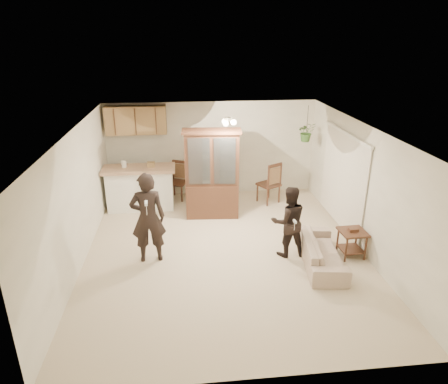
{
  "coord_description": "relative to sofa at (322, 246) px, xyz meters",
  "views": [
    {
      "loc": [
        -0.77,
        -7.04,
        4.11
      ],
      "look_at": [
        0.03,
        0.4,
        1.13
      ],
      "focal_mm": 32.0,
      "sensor_mm": 36.0,
      "label": 1
    }
  ],
  "objects": [
    {
      "name": "ceiling_fixture",
      "position": [
        -1.59,
        1.85,
        2.03
      ],
      "size": [
        0.36,
        0.36,
        0.2
      ],
      "primitive_type": null,
      "color": "beige",
      "rests_on": "ceiling"
    },
    {
      "name": "plant_cord",
      "position": [
        0.51,
        3.05,
        1.81
      ],
      "size": [
        0.01,
        0.01,
        0.65
      ],
      "primitive_type": "cylinder",
      "color": "#29241E",
      "rests_on": "ceiling"
    },
    {
      "name": "upper_cabinets",
      "position": [
        -3.69,
        3.72,
        1.73
      ],
      "size": [
        1.5,
        0.34,
        0.7
      ],
      "primitive_type": "cube",
      "color": "olive",
      "rests_on": "wall_back"
    },
    {
      "name": "controller_child",
      "position": [
        -0.55,
        0.07,
        0.52
      ],
      "size": [
        0.05,
        0.13,
        0.04
      ],
      "primitive_type": "cube",
      "rotation": [
        0.0,
        0.0,
        3.21
      ],
      "color": "white",
      "rests_on": "child"
    },
    {
      "name": "side_table",
      "position": [
        0.67,
        0.21,
        -0.08
      ],
      "size": [
        0.52,
        0.52,
        0.6
      ],
      "rotation": [
        0.0,
        0.0,
        0.05
      ],
      "color": "#3C2615",
      "rests_on": "floor"
    },
    {
      "name": "child",
      "position": [
        -0.57,
        0.4,
        0.31
      ],
      "size": [
        0.69,
        0.55,
        1.35
      ],
      "primitive_type": "imported",
      "rotation": [
        0.0,
        0.0,
        3.21
      ],
      "color": "black",
      "rests_on": "floor"
    },
    {
      "name": "vertical_blinds",
      "position": [
        0.92,
        1.55,
        0.73
      ],
      "size": [
        0.06,
        2.3,
        2.1
      ],
      "primitive_type": null,
      "color": "white",
      "rests_on": "wall_right"
    },
    {
      "name": "controller_adult",
      "position": [
        -3.23,
        0.07,
        1.01
      ],
      "size": [
        0.06,
        0.16,
        0.05
      ],
      "primitive_type": "cube",
      "rotation": [
        0.0,
        0.0,
        3.21
      ],
      "color": "white",
      "rests_on": "adult"
    },
    {
      "name": "wall_back",
      "position": [
        -1.79,
        3.9,
        0.88
      ],
      "size": [
        5.5,
        0.02,
        2.5
      ],
      "primitive_type": "cube",
      "color": "white",
      "rests_on": "ground"
    },
    {
      "name": "wall_front",
      "position": [
        -1.79,
        -2.6,
        0.88
      ],
      "size": [
        5.5,
        0.02,
        2.5
      ],
      "primitive_type": "cube",
      "color": "white",
      "rests_on": "ground"
    },
    {
      "name": "chair_hutch_right",
      "position": [
        -0.38,
        3.08,
        -0.06
      ],
      "size": [
        0.66,
        0.66,
        1.1
      ],
      "rotation": [
        0.0,
        0.0,
        3.66
      ],
      "color": "#3C2615",
      "rests_on": "floor"
    },
    {
      "name": "ceiling",
      "position": [
        -1.79,
        0.65,
        2.13
      ],
      "size": [
        5.5,
        6.5,
        0.02
      ],
      "primitive_type": "cube",
      "color": "white",
      "rests_on": "wall_back"
    },
    {
      "name": "wall_left",
      "position": [
        -4.54,
        0.65,
        0.88
      ],
      "size": [
        0.02,
        6.5,
        2.5
      ],
      "primitive_type": "cube",
      "color": "white",
      "rests_on": "ground"
    },
    {
      "name": "floor",
      "position": [
        -1.79,
        0.65,
        -0.37
      ],
      "size": [
        6.5,
        6.5,
        0.0
      ],
      "primitive_type": "plane",
      "color": "beige",
      "rests_on": "ground"
    },
    {
      "name": "adult",
      "position": [
        -3.26,
        0.49,
        0.53
      ],
      "size": [
        0.69,
        0.48,
        1.8
      ],
      "primitive_type": "imported",
      "rotation": [
        0.0,
        0.0,
        3.21
      ],
      "color": "black",
      "rests_on": "floor"
    },
    {
      "name": "breakfast_bar",
      "position": [
        -3.64,
        3.0,
        0.13
      ],
      "size": [
        1.6,
        0.55,
        1.0
      ],
      "primitive_type": "cube",
      "color": "white",
      "rests_on": "floor"
    },
    {
      "name": "bar_top",
      "position": [
        -3.64,
        3.0,
        0.68
      ],
      "size": [
        1.75,
        0.7,
        0.08
      ],
      "primitive_type": "cube",
      "color": "tan",
      "rests_on": "breakfast_bar"
    },
    {
      "name": "chair_hutch_left",
      "position": [
        -2.73,
        3.57,
        -0.08
      ],
      "size": [
        0.58,
        0.58,
        1.0
      ],
      "rotation": [
        0.0,
        0.0,
        -0.39
      ],
      "color": "#3C2615",
      "rests_on": "floor"
    },
    {
      "name": "chair_bar",
      "position": [
        -3.35,
        3.23,
        -0.09
      ],
      "size": [
        0.43,
        0.43,
        0.98
      ],
      "rotation": [
        0.0,
        0.0,
        -0.0
      ],
      "color": "#3C2615",
      "rests_on": "floor"
    },
    {
      "name": "wall_right",
      "position": [
        0.96,
        0.65,
        0.88
      ],
      "size": [
        0.02,
        6.5,
        2.5
      ],
      "primitive_type": "cube",
      "color": "white",
      "rests_on": "ground"
    },
    {
      "name": "hanging_plant",
      "position": [
        0.51,
        3.05,
        1.48
      ],
      "size": [
        0.43,
        0.37,
        0.48
      ],
      "primitive_type": "imported",
      "color": "#2C5221",
      "rests_on": "ceiling"
    },
    {
      "name": "sofa",
      "position": [
        0.0,
        0.0,
        0.0
      ],
      "size": [
        0.96,
        1.95,
        0.73
      ],
      "primitive_type": "imported",
      "rotation": [
        0.0,
        0.0,
        1.45
      ],
      "color": "beige",
      "rests_on": "floor"
    },
    {
      "name": "china_hutch",
      "position": [
        -1.9,
        2.4,
        0.67
      ],
      "size": [
        1.37,
        0.61,
        2.11
      ],
      "rotation": [
        0.0,
        0.0,
        -0.07
      ],
      "color": "#3C2615",
      "rests_on": "floor"
    }
  ]
}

